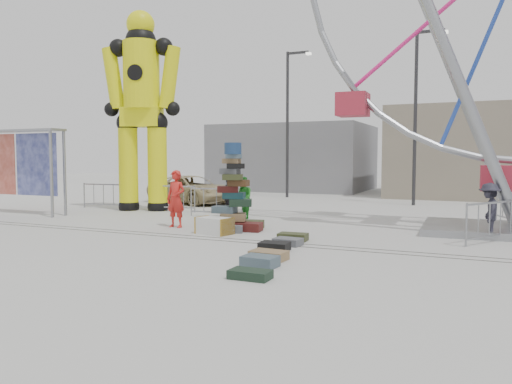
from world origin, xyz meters
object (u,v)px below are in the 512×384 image
at_px(barricade_wheel_back, 510,208).
at_px(steamer_trunk, 214,226).
at_px(pedestrian_black, 229,197).
at_px(barricade_dummy_c, 216,202).
at_px(banner_scaffold, 15,151).
at_px(barricade_dummy_a, 104,196).
at_px(barricade_wheel_front, 490,222).
at_px(barricade_dummy_b, 173,198).
at_px(pedestrian_green, 243,198).
at_px(parked_suv, 191,190).
at_px(lamp_post_left, 289,116).
at_px(suitcase_tower, 233,206).
at_px(pedestrian_red, 176,199).
at_px(lamp_post_right, 418,108).
at_px(pedestrian_grey, 489,211).
at_px(crash_test_dummy, 142,103).

bearing_deg(barricade_wheel_back, steamer_trunk, -74.76).
bearing_deg(pedestrian_black, barricade_dummy_c, 24.43).
relative_size(banner_scaffold, barricade_wheel_back, 2.28).
distance_m(barricade_wheel_back, pedestrian_black, 9.65).
xyz_separation_m(barricade_dummy_a, barricade_wheel_front, (15.21, -2.94, 0.00)).
bearing_deg(barricade_dummy_b, pedestrian_green, -19.97).
height_order(banner_scaffold, barricade_wheel_back, banner_scaffold).
distance_m(banner_scaffold, barricade_wheel_back, 18.27).
xyz_separation_m(barricade_dummy_b, pedestrian_green, (3.67, -0.96, 0.22)).
bearing_deg(barricade_dummy_c, parked_suv, 118.88).
distance_m(lamp_post_left, parked_suv, 7.22).
height_order(suitcase_tower, pedestrian_red, suitcase_tower).
bearing_deg(pedestrian_green, barricade_dummy_c, -146.77).
bearing_deg(steamer_trunk, pedestrian_green, 114.28).
height_order(suitcase_tower, barricade_dummy_c, suitcase_tower).
xyz_separation_m(suitcase_tower, pedestrian_green, (-0.90, 2.65, 0.02)).
bearing_deg(barricade_wheel_front, lamp_post_left, 72.58).
relative_size(steamer_trunk, pedestrian_red, 0.56).
bearing_deg(barricade_dummy_c, lamp_post_left, 81.87).
relative_size(pedestrian_green, pedestrian_black, 1.01).
xyz_separation_m(lamp_post_right, barricade_dummy_a, (-12.32, -6.96, -3.93)).
bearing_deg(barricade_dummy_b, banner_scaffold, -153.75).
height_order(suitcase_tower, barricade_wheel_back, suitcase_tower).
bearing_deg(pedestrian_grey, barricade_wheel_back, 167.11).
xyz_separation_m(barricade_wheel_back, pedestrian_red, (-9.78, -5.19, 0.36)).
relative_size(steamer_trunk, pedestrian_grey, 0.67).
bearing_deg(pedestrian_grey, pedestrian_green, -101.40).
bearing_deg(parked_suv, pedestrian_green, -113.32).
bearing_deg(crash_test_dummy, pedestrian_red, -60.01).
bearing_deg(pedestrian_red, barricade_dummy_b, 129.20).
distance_m(suitcase_tower, barricade_dummy_c, 3.55).
distance_m(banner_scaffold, pedestrian_black, 8.69).
distance_m(barricade_dummy_a, parked_suv, 4.29).
xyz_separation_m(crash_test_dummy, barricade_dummy_a, (-2.08, -0.03, -3.93)).
bearing_deg(barricade_wheel_front, lamp_post_right, 49.11).
height_order(barricade_dummy_b, barricade_dummy_c, same).
bearing_deg(barricade_wheel_front, pedestrian_grey, 32.57).
distance_m(pedestrian_red, pedestrian_grey, 9.20).
xyz_separation_m(crash_test_dummy, pedestrian_green, (5.06, -0.88, -3.71)).
height_order(barricade_dummy_c, pedestrian_grey, pedestrian_grey).
bearing_deg(parked_suv, banner_scaffold, 168.85).
distance_m(pedestrian_black, pedestrian_grey, 8.81).
bearing_deg(lamp_post_left, pedestrian_grey, -48.43).
bearing_deg(steamer_trunk, banner_scaffold, -176.15).
distance_m(suitcase_tower, steamer_trunk, 1.09).
bearing_deg(barricade_wheel_back, lamp_post_right, -168.05).
xyz_separation_m(suitcase_tower, barricade_dummy_c, (-2.11, 2.84, -0.20)).
xyz_separation_m(crash_test_dummy, barricade_dummy_b, (1.39, 0.09, -3.93)).
relative_size(barricade_wheel_front, pedestrian_black, 1.31).
height_order(banner_scaffold, pedestrian_grey, banner_scaffold).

